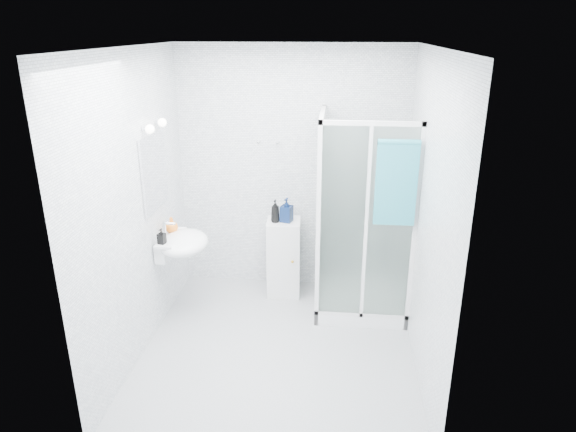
# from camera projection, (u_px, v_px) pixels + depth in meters

# --- Properties ---
(room) EXTENTS (2.40, 2.60, 2.60)m
(room) POSITION_uv_depth(u_px,v_px,m) (278.00, 213.00, 4.21)
(room) COLOR white
(room) RESTS_ON ground
(shower_enclosure) EXTENTS (0.90, 0.95, 2.00)m
(shower_enclosure) POSITION_uv_depth(u_px,v_px,m) (353.00, 269.00, 5.16)
(shower_enclosure) COLOR white
(shower_enclosure) RESTS_ON ground
(wall_basin) EXTENTS (0.46, 0.56, 0.35)m
(wall_basin) POSITION_uv_depth(u_px,v_px,m) (181.00, 243.00, 4.90)
(wall_basin) COLOR white
(wall_basin) RESTS_ON ground
(mirror) EXTENTS (0.02, 0.60, 0.70)m
(mirror) POSITION_uv_depth(u_px,v_px,m) (154.00, 172.00, 4.67)
(mirror) COLOR white
(mirror) RESTS_ON room
(vanity_lights) EXTENTS (0.10, 0.40, 0.08)m
(vanity_lights) POSITION_uv_depth(u_px,v_px,m) (156.00, 126.00, 4.52)
(vanity_lights) COLOR silver
(vanity_lights) RESTS_ON room
(wall_hooks) EXTENTS (0.23, 0.06, 0.03)m
(wall_hooks) POSITION_uv_depth(u_px,v_px,m) (268.00, 142.00, 5.29)
(wall_hooks) COLOR silver
(wall_hooks) RESTS_ON room
(storage_cabinet) EXTENTS (0.37, 0.38, 0.84)m
(storage_cabinet) POSITION_uv_depth(u_px,v_px,m) (284.00, 258.00, 5.49)
(storage_cabinet) COLOR silver
(storage_cabinet) RESTS_ON ground
(hand_towel) EXTENTS (0.36, 0.05, 0.76)m
(hand_towel) POSITION_uv_depth(u_px,v_px,m) (396.00, 181.00, 4.39)
(hand_towel) COLOR teal
(hand_towel) RESTS_ON shower_enclosure
(shampoo_bottle_a) EXTENTS (0.10, 0.10, 0.24)m
(shampoo_bottle_a) POSITION_uv_depth(u_px,v_px,m) (275.00, 211.00, 5.27)
(shampoo_bottle_a) COLOR black
(shampoo_bottle_a) RESTS_ON storage_cabinet
(shampoo_bottle_b) EXTENTS (0.14, 0.14, 0.25)m
(shampoo_bottle_b) POSITION_uv_depth(u_px,v_px,m) (287.00, 210.00, 5.29)
(shampoo_bottle_b) COLOR #0A1B41
(shampoo_bottle_b) RESTS_ON storage_cabinet
(soap_dispenser_orange) EXTENTS (0.14, 0.14, 0.15)m
(soap_dispenser_orange) POSITION_uv_depth(u_px,v_px,m) (172.00, 225.00, 4.96)
(soap_dispenser_orange) COLOR orange
(soap_dispenser_orange) RESTS_ON wall_basin
(soap_dispenser_black) EXTENTS (0.08, 0.08, 0.14)m
(soap_dispenser_black) POSITION_uv_depth(u_px,v_px,m) (162.00, 236.00, 4.70)
(soap_dispenser_black) COLOR black
(soap_dispenser_black) RESTS_ON wall_basin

